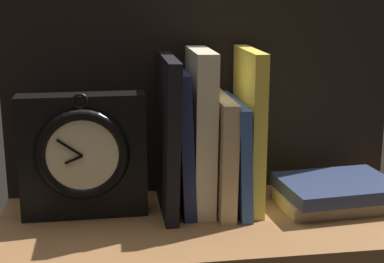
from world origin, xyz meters
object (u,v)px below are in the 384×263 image
at_px(book_tan_shortstories, 220,152).
at_px(book_blue_modern, 235,154).
at_px(book_navy_bierce, 182,141).
at_px(book_cream_twain, 200,131).
at_px(book_stack_side, 334,192).
at_px(book_yellow_seinlanguage, 249,129).
at_px(book_black_skeptic, 168,135).
at_px(framed_clock, 83,156).

xyz_separation_m(book_tan_shortstories, book_blue_modern, (0.02, 0.00, -0.00)).
bearing_deg(book_blue_modern, book_navy_bierce, 180.00).
bearing_deg(book_cream_twain, book_stack_side, -8.05).
relative_size(book_blue_modern, book_stack_side, 0.91).
height_order(book_navy_bierce, book_cream_twain, book_cream_twain).
bearing_deg(book_stack_side, book_navy_bierce, 172.89).
relative_size(book_cream_twain, book_blue_modern, 1.46).
bearing_deg(book_blue_modern, book_tan_shortstories, -180.00).
height_order(book_cream_twain, book_yellow_seinlanguage, same).
xyz_separation_m(book_navy_bierce, book_yellow_seinlanguage, (0.11, 0.00, 0.01)).
xyz_separation_m(book_cream_twain, book_yellow_seinlanguage, (0.08, 0.00, -0.00)).
bearing_deg(book_tan_shortstories, book_navy_bierce, 180.00).
xyz_separation_m(book_tan_shortstories, book_yellow_seinlanguage, (0.05, 0.00, 0.04)).
bearing_deg(book_black_skeptic, book_navy_bierce, 0.00).
relative_size(book_tan_shortstories, book_blue_modern, 1.04).
relative_size(book_navy_bierce, book_blue_modern, 1.28).
bearing_deg(book_blue_modern, book_stack_side, -10.81).
height_order(book_yellow_seinlanguage, framed_clock, book_yellow_seinlanguage).
height_order(book_navy_bierce, book_blue_modern, book_navy_bierce).
relative_size(book_black_skeptic, book_stack_side, 1.27).
relative_size(framed_clock, book_stack_side, 1.03).
bearing_deg(book_stack_side, book_yellow_seinlanguage, 167.47).
relative_size(book_tan_shortstories, framed_clock, 0.92).
xyz_separation_m(book_navy_bierce, framed_clock, (-0.15, -0.01, -0.01)).
distance_m(book_black_skeptic, book_blue_modern, 0.11).
bearing_deg(book_navy_bierce, book_stack_side, -7.11).
distance_m(book_tan_shortstories, framed_clock, 0.21).
relative_size(book_blue_modern, framed_clock, 0.88).
height_order(book_tan_shortstories, book_stack_side, book_tan_shortstories).
distance_m(book_black_skeptic, book_cream_twain, 0.05).
xyz_separation_m(book_black_skeptic, framed_clock, (-0.13, -0.01, -0.02)).
xyz_separation_m(book_black_skeptic, book_blue_modern, (0.11, 0.00, -0.03)).
distance_m(book_tan_shortstories, book_blue_modern, 0.02).
distance_m(book_cream_twain, book_stack_side, 0.24).
height_order(book_tan_shortstories, framed_clock, framed_clock).
bearing_deg(book_tan_shortstories, framed_clock, -177.47).
relative_size(book_cream_twain, book_tan_shortstories, 1.40).
distance_m(book_navy_bierce, book_cream_twain, 0.03).
bearing_deg(book_blue_modern, framed_clock, -177.73).
bearing_deg(book_yellow_seinlanguage, book_tan_shortstories, -180.00).
height_order(book_navy_bierce, book_yellow_seinlanguage, book_yellow_seinlanguage).
distance_m(book_cream_twain, book_yellow_seinlanguage, 0.08).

